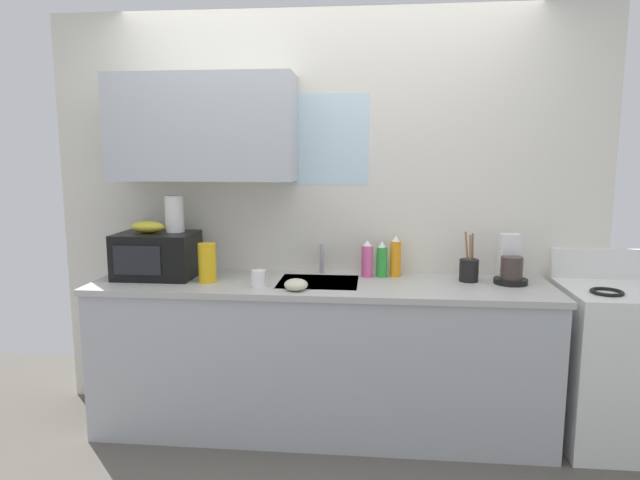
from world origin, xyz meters
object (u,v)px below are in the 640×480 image
at_px(stove_range, 615,366).
at_px(dish_soap_bottle_orange, 396,257).
at_px(paper_towel_roll, 174,214).
at_px(coffee_maker, 510,265).
at_px(utensil_crock, 469,269).
at_px(cereal_canister, 207,263).
at_px(dish_soap_bottle_green, 382,260).
at_px(microwave, 157,255).
at_px(small_bowl, 296,285).
at_px(mug_white, 259,279).
at_px(dish_soap_bottle_pink, 367,260).
at_px(banana_bunch, 148,227).

bearing_deg(stove_range, dish_soap_bottle_orange, 170.60).
xyz_separation_m(stove_range, dish_soap_bottle_orange, (-1.23, 0.20, 0.56)).
relative_size(paper_towel_roll, coffee_maker, 0.79).
xyz_separation_m(stove_range, utensil_crock, (-0.81, 0.12, 0.51)).
relative_size(stove_range, cereal_canister, 4.75).
relative_size(stove_range, dish_soap_bottle_green, 4.97).
distance_m(coffee_maker, dish_soap_bottle_green, 0.74).
xyz_separation_m(stove_range, microwave, (-2.67, 0.04, 0.58)).
bearing_deg(paper_towel_roll, small_bowl, -21.00).
relative_size(stove_range, utensil_crock, 3.69).
bearing_deg(mug_white, stove_range, 4.09).
height_order(paper_towel_roll, mug_white, paper_towel_roll).
xyz_separation_m(dish_soap_bottle_pink, cereal_canister, (-0.92, -0.23, 0.01)).
bearing_deg(dish_soap_bottle_pink, mug_white, -152.00).
distance_m(microwave, mug_white, 0.69).
xyz_separation_m(banana_bunch, paper_towel_roll, (0.15, 0.05, 0.08)).
bearing_deg(banana_bunch, cereal_canister, -14.38).
distance_m(cereal_canister, small_bowl, 0.57).
bearing_deg(microwave, paper_towel_roll, 27.17).
distance_m(paper_towel_roll, small_bowl, 0.91).
xyz_separation_m(banana_bunch, dish_soap_bottle_orange, (1.48, 0.16, -0.19)).
xyz_separation_m(utensil_crock, small_bowl, (-0.98, -0.32, -0.04)).
bearing_deg(stove_range, coffee_maker, 169.75).
relative_size(banana_bunch, cereal_canister, 0.88).
height_order(dish_soap_bottle_green, small_bowl, dish_soap_bottle_green).
height_order(banana_bunch, dish_soap_bottle_green, banana_bunch).
bearing_deg(dish_soap_bottle_pink, paper_towel_roll, -176.11).
xyz_separation_m(paper_towel_roll, small_bowl, (0.78, -0.30, -0.35)).
bearing_deg(microwave, mug_white, -15.89).
bearing_deg(microwave, utensil_crock, 2.20).
xyz_separation_m(stove_range, cereal_canister, (-2.33, -0.05, 0.56)).
bearing_deg(banana_bunch, utensil_crock, 2.10).
distance_m(banana_bunch, dish_soap_bottle_orange, 1.50).
xyz_separation_m(stove_range, banana_bunch, (-2.72, 0.05, 0.75)).
bearing_deg(coffee_maker, mug_white, -170.11).
height_order(microwave, cereal_canister, microwave).
bearing_deg(dish_soap_bottle_green, mug_white, -154.31).
distance_m(dish_soap_bottle_green, cereal_canister, 1.04).
xyz_separation_m(coffee_maker, cereal_canister, (-1.75, -0.16, 0.01)).
bearing_deg(dish_soap_bottle_green, banana_bunch, -174.24).
xyz_separation_m(microwave, dish_soap_bottle_orange, (1.43, 0.16, -0.02)).
relative_size(stove_range, paper_towel_roll, 4.91).
relative_size(microwave, dish_soap_bottle_orange, 1.83).
relative_size(microwave, dish_soap_bottle_pink, 2.03).
relative_size(paper_towel_roll, cereal_canister, 0.97).
relative_size(paper_towel_roll, mug_white, 2.32).
xyz_separation_m(paper_towel_roll, cereal_canister, (0.24, -0.15, -0.27)).
relative_size(utensil_crock, small_bowl, 2.25).
bearing_deg(banana_bunch, dish_soap_bottle_pink, 5.62).
bearing_deg(stove_range, paper_towel_roll, 177.85).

